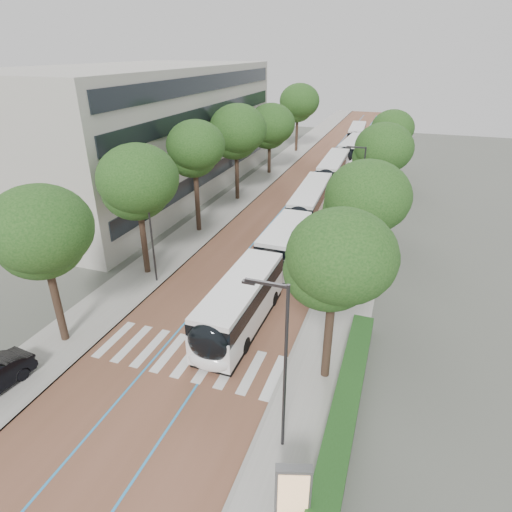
# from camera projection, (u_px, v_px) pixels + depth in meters

# --- Properties ---
(ground) EXTENTS (160.00, 160.00, 0.00)m
(ground) POSITION_uv_depth(u_px,v_px,m) (178.00, 368.00, 23.28)
(ground) COLOR #51544C
(ground) RESTS_ON ground
(road) EXTENTS (11.00, 140.00, 0.02)m
(road) POSITION_uv_depth(u_px,v_px,m) (322.00, 178.00, 57.24)
(road) COLOR brown
(road) RESTS_ON ground
(sidewalk_left) EXTENTS (4.00, 140.00, 0.12)m
(sidewalk_left) POSITION_uv_depth(u_px,v_px,m) (269.00, 173.00, 59.43)
(sidewalk_left) COLOR gray
(sidewalk_left) RESTS_ON ground
(sidewalk_right) EXTENTS (4.00, 140.00, 0.12)m
(sidewalk_right) POSITION_uv_depth(u_px,v_px,m) (380.00, 183.00, 54.99)
(sidewalk_right) COLOR gray
(sidewalk_right) RESTS_ON ground
(kerb_left) EXTENTS (0.20, 140.00, 0.14)m
(kerb_left) POSITION_uv_depth(u_px,v_px,m) (282.00, 174.00, 58.87)
(kerb_left) COLOR gray
(kerb_left) RESTS_ON ground
(kerb_right) EXTENTS (0.20, 140.00, 0.14)m
(kerb_right) POSITION_uv_depth(u_px,v_px,m) (365.00, 182.00, 55.56)
(kerb_right) COLOR gray
(kerb_right) RESTS_ON ground
(zebra_crossing) EXTENTS (10.55, 3.60, 0.01)m
(zebra_crossing) POSITION_uv_depth(u_px,v_px,m) (189.00, 357.00, 24.06)
(zebra_crossing) COLOR silver
(zebra_crossing) RESTS_ON ground
(lane_line_left) EXTENTS (0.12, 126.00, 0.01)m
(lane_line_left) POSITION_uv_depth(u_px,v_px,m) (311.00, 177.00, 57.70)
(lane_line_left) COLOR #298AD1
(lane_line_left) RESTS_ON road
(lane_line_right) EXTENTS (0.12, 126.00, 0.01)m
(lane_line_right) POSITION_uv_depth(u_px,v_px,m) (334.00, 179.00, 56.76)
(lane_line_right) COLOR #298AD1
(lane_line_right) RESTS_ON road
(office_building) EXTENTS (18.11, 40.00, 14.00)m
(office_building) POSITION_uv_depth(u_px,v_px,m) (141.00, 131.00, 49.75)
(office_building) COLOR #B7B5AA
(office_building) RESTS_ON ground
(hedge) EXTENTS (1.20, 14.00, 0.80)m
(hedge) POSITION_uv_depth(u_px,v_px,m) (346.00, 401.00, 20.36)
(hedge) COLOR #1E4517
(hedge) RESTS_ON sidewalk_right
(streetlight_near) EXTENTS (1.82, 0.20, 8.00)m
(streetlight_near) POSITION_uv_depth(u_px,v_px,m) (281.00, 357.00, 16.67)
(streetlight_near) COLOR #2A2A2C
(streetlight_near) RESTS_ON sidewalk_right
(streetlight_far) EXTENTS (1.82, 0.20, 8.00)m
(streetlight_far) POSITION_uv_depth(u_px,v_px,m) (360.00, 184.00, 37.89)
(streetlight_far) COLOR #2A2A2C
(streetlight_far) RESTS_ON sidewalk_right
(lamp_post_left) EXTENTS (0.14, 0.14, 8.00)m
(lamp_post_left) POSITION_uv_depth(u_px,v_px,m) (151.00, 231.00, 30.08)
(lamp_post_left) COLOR #2A2A2C
(lamp_post_left) RESTS_ON sidewalk_left
(trees_left) EXTENTS (6.38, 60.87, 10.18)m
(trees_left) POSITION_uv_depth(u_px,v_px,m) (238.00, 137.00, 46.77)
(trees_left) COLOR black
(trees_left) RESTS_ON ground
(trees_right) EXTENTS (6.02, 47.30, 8.82)m
(trees_right) POSITION_uv_depth(u_px,v_px,m) (374.00, 170.00, 37.44)
(trees_right) COLOR black
(trees_right) RESTS_ON ground
(lead_bus) EXTENTS (2.76, 18.43, 3.20)m
(lead_bus) POSITION_uv_depth(u_px,v_px,m) (262.00, 276.00, 29.26)
(lead_bus) COLOR black
(lead_bus) RESTS_ON ground
(bus_queued_0) EXTENTS (2.98, 12.48, 3.20)m
(bus_queued_0) POSITION_uv_depth(u_px,v_px,m) (310.00, 203.00, 42.96)
(bus_queued_0) COLOR white
(bus_queued_0) RESTS_ON ground
(bus_queued_1) EXTENTS (2.80, 12.45, 3.20)m
(bus_queued_1) POSITION_uv_depth(u_px,v_px,m) (333.00, 171.00, 54.47)
(bus_queued_1) COLOR white
(bus_queued_1) RESTS_ON ground
(bus_queued_2) EXTENTS (3.11, 12.50, 3.20)m
(bus_queued_2) POSITION_uv_depth(u_px,v_px,m) (352.00, 150.00, 65.62)
(bus_queued_2) COLOR white
(bus_queued_2) RESTS_ON ground
(bus_queued_3) EXTENTS (3.24, 12.52, 3.20)m
(bus_queued_3) POSITION_uv_depth(u_px,v_px,m) (357.00, 135.00, 76.66)
(bus_queued_3) COLOR white
(bus_queued_3) RESTS_ON ground
(ad_panel) EXTENTS (1.33, 0.72, 2.67)m
(ad_panel) POSITION_uv_depth(u_px,v_px,m) (293.00, 492.00, 15.13)
(ad_panel) COLOR #59595B
(ad_panel) RESTS_ON sidewalk_right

